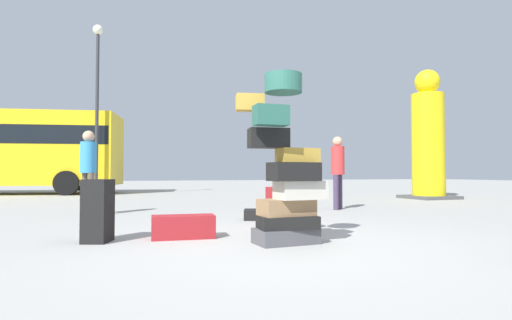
# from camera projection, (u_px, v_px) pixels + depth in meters

# --- Properties ---
(ground_plane) EXTENTS (80.00, 80.00, 0.00)m
(ground_plane) POSITION_uv_depth(u_px,v_px,m) (273.00, 246.00, 4.49)
(ground_plane) COLOR #9E9E99
(suitcase_tower) EXTENTS (0.99, 0.67, 1.96)m
(suitcase_tower) POSITION_uv_depth(u_px,v_px,m) (286.00, 174.00, 4.63)
(suitcase_tower) COLOR #4C4C51
(suitcase_tower) RESTS_ON ground
(suitcase_maroon_left_side) EXTENTS (0.21, 0.30, 0.60)m
(suitcase_maroon_left_side) POSITION_uv_depth(u_px,v_px,m) (275.00, 207.00, 6.14)
(suitcase_maroon_left_side) COLOR maroon
(suitcase_maroon_left_side) RESTS_ON ground
(suitcase_black_foreground_far) EXTENTS (0.38, 0.41, 0.74)m
(suitcase_black_foreground_far) POSITION_uv_depth(u_px,v_px,m) (98.00, 211.00, 4.75)
(suitcase_black_foreground_far) COLOR black
(suitcase_black_foreground_far) RESTS_ON ground
(suitcase_maroon_right_side) EXTENTS (0.80, 0.39, 0.29)m
(suitcase_maroon_right_side) POSITION_uv_depth(u_px,v_px,m) (183.00, 227.00, 5.03)
(suitcase_maroon_right_side) COLOR maroon
(suitcase_maroon_right_side) RESTS_ON ground
(suitcase_black_upright_blue) EXTENTS (0.63, 0.58, 0.18)m
(suitcase_black_upright_blue) POSITION_uv_depth(u_px,v_px,m) (259.00, 215.00, 7.04)
(suitcase_black_upright_blue) COLOR black
(suitcase_black_upright_blue) RESTS_ON ground
(person_bearded_onlooker) EXTENTS (0.30, 0.30, 1.64)m
(person_bearded_onlooker) POSITION_uv_depth(u_px,v_px,m) (338.00, 166.00, 9.01)
(person_bearded_onlooker) COLOR #3F334C
(person_bearded_onlooker) RESTS_ON ground
(person_tourist_with_camera) EXTENTS (0.30, 0.31, 1.64)m
(person_tourist_with_camera) POSITION_uv_depth(u_px,v_px,m) (88.00, 165.00, 7.77)
(person_tourist_with_camera) COLOR brown
(person_tourist_with_camera) RESTS_ON ground
(yellow_dummy_statue) EXTENTS (1.41, 1.41, 4.15)m
(yellow_dummy_statue) POSITION_uv_depth(u_px,v_px,m) (428.00, 141.00, 12.88)
(yellow_dummy_statue) COLOR yellow
(yellow_dummy_statue) RESTS_ON ground
(parked_bus) EXTENTS (9.15, 4.20, 3.15)m
(parked_bus) POSITION_uv_depth(u_px,v_px,m) (0.00, 147.00, 15.60)
(parked_bus) COLOR yellow
(parked_bus) RESTS_ON ground
(lamp_post) EXTENTS (0.36, 0.36, 6.25)m
(lamp_post) POSITION_uv_depth(u_px,v_px,m) (97.00, 84.00, 14.64)
(lamp_post) COLOR #333338
(lamp_post) RESTS_ON ground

